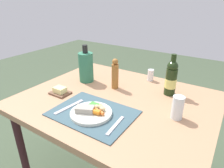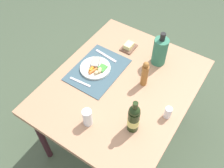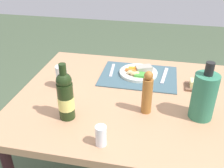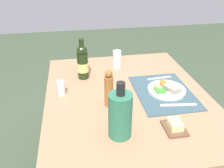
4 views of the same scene
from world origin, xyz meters
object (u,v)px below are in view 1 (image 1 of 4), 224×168
object	(u,v)px
salt_shaker	(151,75)
butter_dish	(60,91)
wine_bottle	(171,78)
dining_table	(117,108)
fork	(69,107)
cooler_bottle	(86,67)
pepper_mill	(115,74)
knife	(115,125)
water_tumbler	(177,109)
dinner_plate	(91,112)

from	to	relation	value
salt_shaker	butter_dish	world-z (taller)	salt_shaker
wine_bottle	dining_table	bearing A→B (deg)	-136.79
fork	salt_shaker	bearing A→B (deg)	76.51
salt_shaker	cooler_bottle	bearing A→B (deg)	-146.26
butter_dish	pepper_mill	size ratio (longest dim) A/B	0.59
salt_shaker	wine_bottle	bearing A→B (deg)	-36.20
salt_shaker	pepper_mill	xyz separation A→B (m)	(-0.16, -0.27, 0.06)
knife	wine_bottle	distance (m)	0.53
dining_table	butter_dish	size ratio (longest dim) A/B	9.33
pepper_mill	water_tumbler	bearing A→B (deg)	-16.12
fork	pepper_mill	xyz separation A→B (m)	(0.08, 0.39, 0.10)
fork	butter_dish	world-z (taller)	butter_dish
water_tumbler	salt_shaker	bearing A→B (deg)	128.70
pepper_mill	wine_bottle	size ratio (longest dim) A/B	0.79
fork	pepper_mill	distance (m)	0.41
water_tumbler	pepper_mill	xyz separation A→B (m)	(-0.49, 0.14, 0.05)
dining_table	dinner_plate	distance (m)	0.26
knife	dinner_plate	bearing A→B (deg)	169.34
dinner_plate	water_tumbler	world-z (taller)	water_tumbler
knife	pepper_mill	world-z (taller)	pepper_mill
knife	water_tumbler	distance (m)	0.35
knife	dining_table	bearing A→B (deg)	115.80
salt_shaker	cooler_bottle	distance (m)	0.50
dining_table	cooler_bottle	bearing A→B (deg)	161.41
salt_shaker	pepper_mill	world-z (taller)	pepper_mill
salt_shaker	cooler_bottle	size ratio (longest dim) A/B	0.32
wine_bottle	dinner_plate	bearing A→B (deg)	-119.76
water_tumbler	cooler_bottle	distance (m)	0.75
fork	wine_bottle	world-z (taller)	wine_bottle
butter_dish	salt_shaker	bearing A→B (deg)	52.38
dining_table	dinner_plate	bearing A→B (deg)	-93.88
dining_table	knife	bearing A→B (deg)	-59.56
knife	cooler_bottle	xyz separation A→B (m)	(-0.50, 0.38, 0.11)
dining_table	salt_shaker	distance (m)	0.42
fork	knife	size ratio (longest dim) A/B	1.19
pepper_mill	wine_bottle	xyz separation A→B (m)	(0.36, 0.12, 0.01)
butter_dish	wine_bottle	distance (m)	0.75
salt_shaker	wine_bottle	size ratio (longest dim) A/B	0.32
dinner_plate	wine_bottle	distance (m)	0.57
knife	water_tumbler	xyz separation A→B (m)	(0.24, 0.25, 0.05)
dining_table	water_tumbler	size ratio (longest dim) A/B	9.24
butter_dish	pepper_mill	world-z (taller)	pepper_mill
dining_table	dinner_plate	world-z (taller)	dinner_plate
butter_dish	dinner_plate	bearing A→B (deg)	-14.63
wine_bottle	cooler_bottle	bearing A→B (deg)	-168.00
knife	butter_dish	bearing A→B (deg)	163.54
fork	pepper_mill	size ratio (longest dim) A/B	0.94
dining_table	pepper_mill	world-z (taller)	pepper_mill
dining_table	dinner_plate	xyz separation A→B (m)	(-0.02, -0.24, 0.09)
dining_table	cooler_bottle	size ratio (longest dim) A/B	4.27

